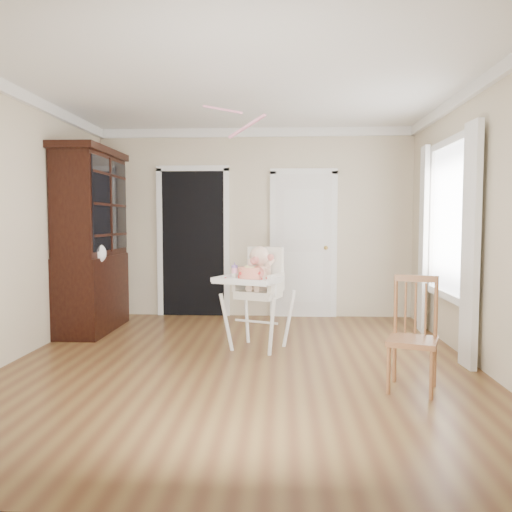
# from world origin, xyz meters

# --- Properties ---
(floor) EXTENTS (5.00, 5.00, 0.00)m
(floor) POSITION_xyz_m (0.00, 0.00, 0.00)
(floor) COLOR brown
(floor) RESTS_ON ground
(ceiling) EXTENTS (5.00, 5.00, 0.00)m
(ceiling) POSITION_xyz_m (0.00, 0.00, 2.70)
(ceiling) COLOR white
(ceiling) RESTS_ON wall_back
(wall_back) EXTENTS (4.50, 0.00, 4.50)m
(wall_back) POSITION_xyz_m (0.00, 2.50, 1.35)
(wall_back) COLOR beige
(wall_back) RESTS_ON floor
(wall_left) EXTENTS (0.00, 5.00, 5.00)m
(wall_left) POSITION_xyz_m (-2.25, 0.00, 1.35)
(wall_left) COLOR beige
(wall_left) RESTS_ON floor
(wall_right) EXTENTS (0.00, 5.00, 5.00)m
(wall_right) POSITION_xyz_m (2.25, 0.00, 1.35)
(wall_right) COLOR beige
(wall_right) RESTS_ON floor
(crown_molding) EXTENTS (4.50, 5.00, 0.12)m
(crown_molding) POSITION_xyz_m (0.00, 0.00, 2.64)
(crown_molding) COLOR white
(crown_molding) RESTS_ON ceiling
(doorway) EXTENTS (1.06, 0.05, 2.22)m
(doorway) POSITION_xyz_m (-0.90, 2.48, 1.11)
(doorway) COLOR black
(doorway) RESTS_ON wall_back
(closet_door) EXTENTS (0.96, 0.09, 2.13)m
(closet_door) POSITION_xyz_m (0.70, 2.48, 1.02)
(closet_door) COLOR white
(closet_door) RESTS_ON wall_back
(window_right) EXTENTS (0.13, 1.84, 2.30)m
(window_right) POSITION_xyz_m (2.18, 0.80, 1.29)
(window_right) COLOR white
(window_right) RESTS_ON wall_right
(high_chair) EXTENTS (0.88, 0.97, 1.12)m
(high_chair) POSITION_xyz_m (0.14, 0.60, 0.69)
(high_chair) COLOR white
(high_chair) RESTS_ON floor
(baby) EXTENTS (0.31, 0.32, 0.50)m
(baby) POSITION_xyz_m (0.15, 0.63, 0.86)
(baby) COLOR beige
(baby) RESTS_ON high_chair
(cake) EXTENTS (0.29, 0.29, 0.13)m
(cake) POSITION_xyz_m (0.06, 0.34, 0.84)
(cake) COLOR silver
(cake) RESTS_ON high_chair
(sippy_cup) EXTENTS (0.07, 0.07, 0.17)m
(sippy_cup) POSITION_xyz_m (-0.11, 0.58, 0.85)
(sippy_cup) COLOR #FF9BBC
(sippy_cup) RESTS_ON high_chair
(china_cabinet) EXTENTS (0.60, 1.35, 2.28)m
(china_cabinet) POSITION_xyz_m (-1.99, 1.40, 1.14)
(china_cabinet) COLOR black
(china_cabinet) RESTS_ON floor
(dining_chair) EXTENTS (0.49, 0.49, 0.93)m
(dining_chair) POSITION_xyz_m (1.47, -0.64, 0.43)
(dining_chair) COLOR brown
(dining_chair) RESTS_ON floor
(streamer) EXTENTS (0.41, 0.31, 0.15)m
(streamer) POSITION_xyz_m (-0.18, 0.09, 2.44)
(streamer) COLOR pink
(streamer) RESTS_ON ceiling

